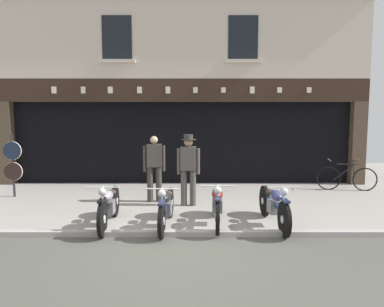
% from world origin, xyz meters
% --- Properties ---
extents(ground, '(23.54, 22.00, 0.18)m').
position_xyz_m(ground, '(0.00, -0.98, -0.04)').
color(ground, gray).
extents(shop_facade, '(11.84, 4.42, 5.91)m').
position_xyz_m(shop_facade, '(-0.00, 7.04, 1.65)').
color(shop_facade, black).
rests_on(shop_facade, ground).
extents(motorcycle_left, '(0.62, 2.06, 0.93)m').
position_xyz_m(motorcycle_left, '(-1.34, 0.70, 0.43)').
color(motorcycle_left, black).
rests_on(motorcycle_left, ground).
extents(motorcycle_center_left, '(0.62, 2.04, 0.92)m').
position_xyz_m(motorcycle_center_left, '(-0.19, 0.64, 0.42)').
color(motorcycle_center_left, black).
rests_on(motorcycle_center_left, ground).
extents(motorcycle_center, '(0.62, 2.03, 0.93)m').
position_xyz_m(motorcycle_center, '(0.83, 0.80, 0.44)').
color(motorcycle_center, black).
rests_on(motorcycle_center, ground).
extents(motorcycle_center_right, '(0.62, 2.11, 0.93)m').
position_xyz_m(motorcycle_center_right, '(1.96, 0.72, 0.43)').
color(motorcycle_center_right, black).
rests_on(motorcycle_center_right, ground).
extents(salesman_left, '(0.55, 0.28, 1.68)m').
position_xyz_m(salesman_left, '(-0.64, 2.78, 0.93)').
color(salesman_left, '#38332D').
rests_on(salesman_left, ground).
extents(shopkeeper_center, '(0.56, 0.37, 1.74)m').
position_xyz_m(shopkeeper_center, '(0.23, 2.37, 0.98)').
color(shopkeeper_center, '#47423D').
rests_on(shopkeeper_center, ground).
extents(tyre_sign_pole, '(0.51, 0.06, 1.71)m').
position_xyz_m(tyre_sign_pole, '(-4.49, 3.33, 0.95)').
color(tyre_sign_pole, '#232328').
rests_on(tyre_sign_pole, ground).
extents(advert_board_near, '(0.76, 0.03, 1.00)m').
position_xyz_m(advert_board_near, '(1.81, 5.40, 1.85)').
color(advert_board_near, silver).
extents(leaning_bicycle, '(1.69, 0.50, 0.94)m').
position_xyz_m(leaning_bicycle, '(4.86, 4.20, 0.37)').
color(leaning_bicycle, black).
rests_on(leaning_bicycle, ground).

